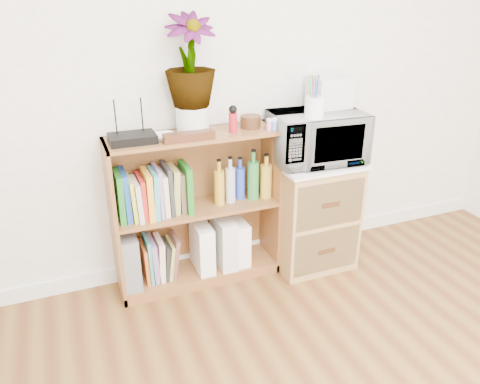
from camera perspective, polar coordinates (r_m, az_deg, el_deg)
skirting_board at (r=3.25m, az=0.21°, el=-6.94°), size 4.00×0.02×0.10m
bookshelf at (r=2.84m, az=-5.30°, el=-2.21°), size 1.00×0.30×0.95m
wicker_unit at (r=3.10m, az=8.59°, el=-2.58°), size 0.50×0.45×0.70m
microwave at (r=2.90m, az=9.32°, el=6.62°), size 0.57×0.41×0.30m
pen_cup at (r=2.73m, az=9.05°, el=10.17°), size 0.11×0.11×0.12m
small_appliance at (r=2.99m, az=10.85°, el=11.87°), size 0.23×0.20×0.19m
router at (r=2.57m, az=-13.00°, el=6.40°), size 0.24×0.17×0.04m
white_bowl at (r=2.59m, az=-9.35°, el=6.68°), size 0.13×0.13×0.03m
plant_pot at (r=2.66m, az=-5.81°, el=8.74°), size 0.18×0.18×0.16m
potted_plant at (r=2.60m, az=-6.11°, el=15.63°), size 0.27×0.27×0.49m
trinket_box at (r=2.55m, az=-6.24°, el=6.75°), size 0.28×0.07×0.04m
kokeshi_doll at (r=2.68m, az=-0.87°, el=8.44°), size 0.05×0.05×0.11m
wooden_bowl at (r=2.78m, az=1.29°, el=8.57°), size 0.12×0.12×0.07m
paint_jars at (r=2.73m, az=4.19°, el=8.09°), size 0.11×0.04×0.05m
file_box at (r=2.88m, az=-13.42°, el=-7.85°), size 0.10×0.27×0.33m
magazine_holder_left at (r=2.95m, az=-4.66°, el=-6.60°), size 0.10×0.25×0.31m
magazine_holder_mid at (r=2.99m, az=-2.00°, el=-5.97°), size 0.10×0.26×0.32m
magazine_holder_right at (r=3.02m, az=-0.26°, el=-5.93°), size 0.09×0.23×0.29m
cookbooks at (r=2.72m, az=-10.51°, el=-0.06°), size 0.42×0.20×0.29m
liquor_bottles at (r=2.87m, az=1.19°, el=1.90°), size 0.45×0.07×0.31m
lower_books at (r=2.92m, az=-9.87°, el=-7.93°), size 0.22×0.19×0.28m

